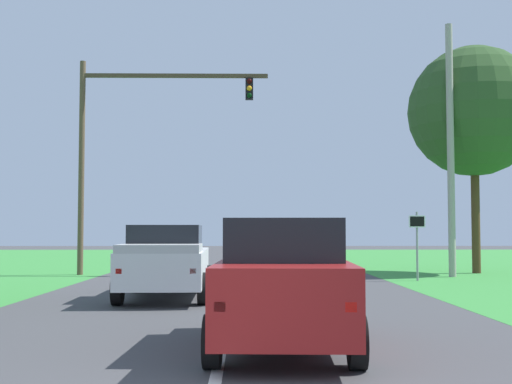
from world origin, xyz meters
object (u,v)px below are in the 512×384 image
Objects in this scene: red_suv_near at (283,281)px; utility_pole_right at (451,149)px; traffic_light at (127,134)px; keep_moving_sign at (417,237)px; oak_tree_right at (474,112)px; pickup_truck_lead at (166,261)px.

utility_pole_right reaches higher than red_suv_near.
traffic_light is 12.43m from keep_moving_sign.
oak_tree_right reaches higher than red_suv_near.
red_suv_near is at bearing -111.88° from keep_moving_sign.
pickup_truck_lead is at bearing -140.95° from utility_pole_right.
utility_pole_right is at bearing -127.32° from oak_tree_right.
keep_moving_sign reaches higher than pickup_truck_lead.
utility_pole_right is at bearing 47.07° from keep_moving_sign.
red_suv_near is 8.22m from pickup_truck_lead.
pickup_truck_lead is at bearing -143.06° from keep_moving_sign.
pickup_truck_lead is (-2.73, 7.75, -0.05)m from red_suv_near.
utility_pole_right is at bearing 64.90° from red_suv_near.
traffic_light is at bearing 173.74° from utility_pole_right.
keep_moving_sign is at bearing -132.93° from utility_pole_right.
pickup_truck_lead is 2.21× the size of keep_moving_sign.
oak_tree_right is (11.98, 10.57, 5.95)m from pickup_truck_lead.
oak_tree_right is (3.60, 4.28, 5.35)m from keep_moving_sign.
traffic_light is at bearing 107.50° from red_suv_near.
oak_tree_right is 3.41m from utility_pole_right.
traffic_light is 0.91× the size of oak_tree_right.
red_suv_near is at bearing -116.77° from oak_tree_right.
oak_tree_right is at bearing 41.44° from pickup_truck_lead.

